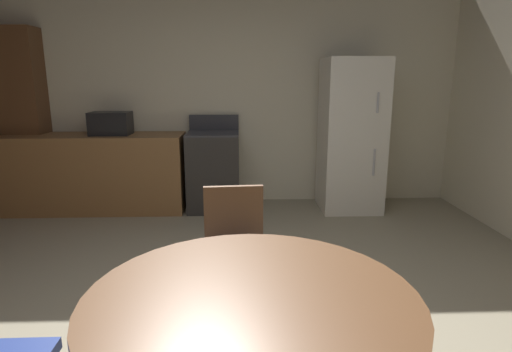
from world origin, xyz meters
name	(u,v)px	position (x,y,z in m)	size (l,w,h in m)	color
ground_plane	(221,350)	(0.00, 0.00, 0.00)	(14.00, 14.00, 0.00)	gray
wall_back	(230,93)	(0.00, 3.12, 1.35)	(5.83, 0.12, 2.70)	beige
kitchen_counter	(96,173)	(-1.58, 2.72, 0.45)	(2.07, 0.60, 0.90)	olive
pantry_column	(26,120)	(-2.39, 2.90, 1.05)	(0.44, 0.36, 2.10)	brown
oven_range	(214,170)	(-0.20, 2.72, 0.47)	(0.60, 0.60, 1.10)	#2D2B28
refrigerator	(351,136)	(1.42, 2.67, 0.88)	(0.68, 0.68, 1.76)	silver
microwave	(111,123)	(-1.36, 2.72, 1.03)	(0.44, 0.32, 0.26)	black
dining_table	(252,333)	(0.16, -0.74, 0.61)	(1.24, 1.24, 0.76)	brown
chair_north	(235,247)	(0.08, 0.32, 0.50)	(0.43, 0.43, 0.87)	brown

